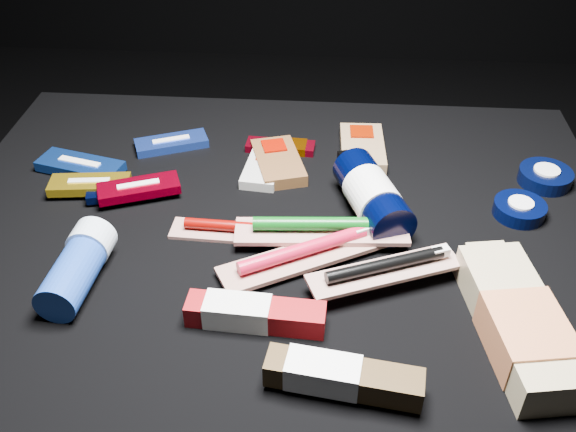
# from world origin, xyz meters

# --- Properties ---
(ground) EXTENTS (3.00, 3.00, 0.00)m
(ground) POSITION_xyz_m (0.00, 0.00, 0.00)
(ground) COLOR black
(ground) RESTS_ON ground
(cloth_table) EXTENTS (0.98, 0.78, 0.40)m
(cloth_table) POSITION_xyz_m (0.00, 0.00, 0.20)
(cloth_table) COLOR black
(cloth_table) RESTS_ON ground
(luna_bar_0) EXTENTS (0.13, 0.09, 0.02)m
(luna_bar_0) POSITION_xyz_m (-0.20, 0.21, 0.41)
(luna_bar_0) COLOR blue
(luna_bar_0) RESTS_ON cloth_table
(luna_bar_1) EXTENTS (0.14, 0.08, 0.02)m
(luna_bar_1) POSITION_xyz_m (-0.32, 0.13, 0.41)
(luna_bar_1) COLOR #143C97
(luna_bar_1) RESTS_ON cloth_table
(luna_bar_2) EXTENTS (0.11, 0.06, 0.01)m
(luna_bar_2) POSITION_xyz_m (-0.24, 0.06, 0.41)
(luna_bar_2) COLOR black
(luna_bar_2) RESTS_ON cloth_table
(luna_bar_3) EXTENTS (0.12, 0.06, 0.02)m
(luna_bar_3) POSITION_xyz_m (-0.29, 0.07, 0.41)
(luna_bar_3) COLOR #B48E14
(luna_bar_3) RESTS_ON cloth_table
(luna_bar_4) EXTENTS (0.13, 0.08, 0.02)m
(luna_bar_4) POSITION_xyz_m (-0.21, 0.07, 0.42)
(luna_bar_4) COLOR maroon
(luna_bar_4) RESTS_ON cloth_table
(clif_bar_0) EXTENTS (0.10, 0.14, 0.02)m
(clif_bar_0) POSITION_xyz_m (-0.01, 0.17, 0.41)
(clif_bar_0) COLOR brown
(clif_bar_0) RESTS_ON cloth_table
(clif_bar_1) EXTENTS (0.06, 0.11, 0.02)m
(clif_bar_1) POSITION_xyz_m (-0.03, 0.15, 0.41)
(clif_bar_1) COLOR #BAB9B2
(clif_bar_1) RESTS_ON cloth_table
(clif_bar_2) EXTENTS (0.07, 0.13, 0.02)m
(clif_bar_2) POSITION_xyz_m (0.12, 0.22, 0.41)
(clif_bar_2) COLOR #92704B
(clif_bar_2) RESTS_ON cloth_table
(power_bar) EXTENTS (0.12, 0.04, 0.01)m
(power_bar) POSITION_xyz_m (-0.01, 0.22, 0.41)
(power_bar) COLOR maroon
(power_bar) RESTS_ON cloth_table
(lotion_bottle) EXTENTS (0.12, 0.21, 0.07)m
(lotion_bottle) POSITION_xyz_m (0.13, 0.05, 0.43)
(lotion_bottle) COLOR black
(lotion_bottle) RESTS_ON cloth_table
(cream_tin_upper) EXTENTS (0.08, 0.08, 0.03)m
(cream_tin_upper) POSITION_xyz_m (0.40, 0.15, 0.41)
(cream_tin_upper) COLOR black
(cream_tin_upper) RESTS_ON cloth_table
(cream_tin_lower) EXTENTS (0.07, 0.07, 0.02)m
(cream_tin_lower) POSITION_xyz_m (0.35, 0.06, 0.41)
(cream_tin_lower) COLOR black
(cream_tin_lower) RESTS_ON cloth_table
(bodywash_bottle) EXTENTS (0.11, 0.24, 0.05)m
(bodywash_bottle) POSITION_xyz_m (0.29, -0.18, 0.42)
(bodywash_bottle) COLOR tan
(bodywash_bottle) RESTS_ON cloth_table
(deodorant_stick) EXTENTS (0.06, 0.14, 0.06)m
(deodorant_stick) POSITION_xyz_m (-0.24, -0.12, 0.43)
(deodorant_stick) COLOR #193E9D
(deodorant_stick) RESTS_ON cloth_table
(toothbrush_pack_0) EXTENTS (0.19, 0.05, 0.02)m
(toothbrush_pack_0) POSITION_xyz_m (-0.05, -0.01, 0.41)
(toothbrush_pack_0) COLOR #BDB5B1
(toothbrush_pack_0) RESTS_ON cloth_table
(toothbrush_pack_1) EXTENTS (0.23, 0.16, 0.03)m
(toothbrush_pack_1) POSITION_xyz_m (0.04, -0.06, 0.42)
(toothbrush_pack_1) COLOR #B9B2AB
(toothbrush_pack_1) RESTS_ON cloth_table
(toothbrush_pack_2) EXTENTS (0.24, 0.07, 0.03)m
(toothbrush_pack_2) POSITION_xyz_m (0.07, -0.02, 0.42)
(toothbrush_pack_2) COLOR beige
(toothbrush_pack_2) RESTS_ON cloth_table
(toothbrush_pack_3) EXTENTS (0.20, 0.12, 0.02)m
(toothbrush_pack_3) POSITION_xyz_m (0.15, -0.10, 0.43)
(toothbrush_pack_3) COLOR beige
(toothbrush_pack_3) RESTS_ON cloth_table
(toothpaste_carton_red) EXTENTS (0.17, 0.05, 0.03)m
(toothpaste_carton_red) POSITION_xyz_m (-0.02, -0.17, 0.42)
(toothpaste_carton_red) COLOR maroon
(toothpaste_carton_red) RESTS_ON cloth_table
(toothpaste_carton_green) EXTENTS (0.17, 0.06, 0.03)m
(toothpaste_carton_green) POSITION_xyz_m (0.09, -0.26, 0.42)
(toothpaste_carton_green) COLOR #3E2A12
(toothpaste_carton_green) RESTS_ON cloth_table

